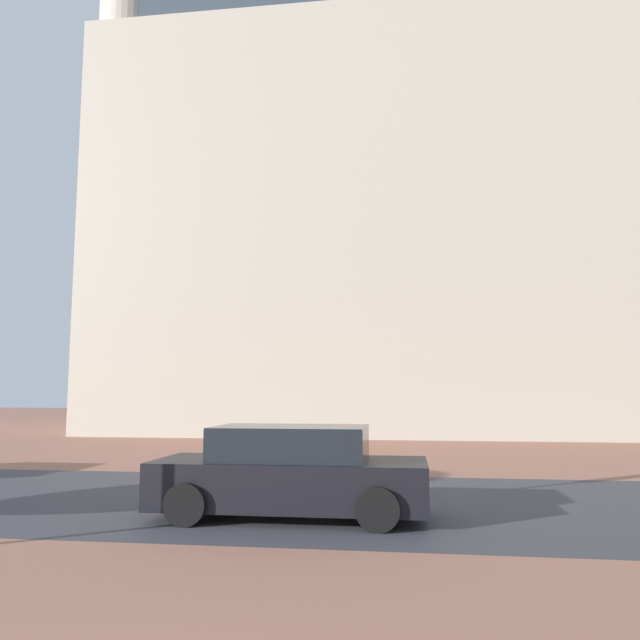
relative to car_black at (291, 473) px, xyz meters
The scene contains 4 objects.
ground_plane 1.89m from the car_black, 85.29° to the left, with size 120.00×120.00×0.00m, color #93604C.
street_asphalt_strip 1.69m from the car_black, 84.64° to the left, with size 120.00×6.99×0.00m, color #38383D.
landmark_building 24.50m from the car_black, 91.17° to the left, with size 25.30×11.80×37.59m.
car_black is the anchor object (origin of this frame).
Camera 1 is at (1.72, -1.80, 1.99)m, focal length 35.06 mm.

